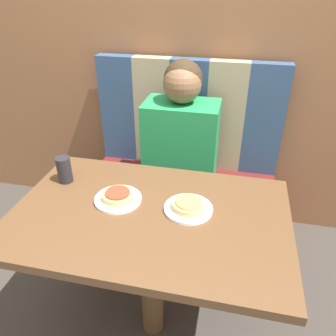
{
  "coord_description": "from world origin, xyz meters",
  "views": [
    {
      "loc": [
        0.28,
        -0.95,
        1.48
      ],
      "look_at": [
        0.0,
        0.33,
        0.71
      ],
      "focal_mm": 35.0,
      "sensor_mm": 36.0,
      "label": 1
    }
  ],
  "objects_px": {
    "person": "(181,131)",
    "pizza_left": "(118,195)",
    "plate_left": "(118,199)",
    "plate_right": "(188,209)",
    "pizza_right": "(188,205)",
    "drinking_cup": "(64,170)"
  },
  "relations": [
    {
      "from": "plate_right",
      "to": "person",
      "type": "bearing_deg",
      "value": 103.13
    },
    {
      "from": "plate_right",
      "to": "drinking_cup",
      "type": "xyz_separation_m",
      "value": [
        -0.56,
        0.09,
        0.05
      ]
    },
    {
      "from": "drinking_cup",
      "to": "pizza_right",
      "type": "bearing_deg",
      "value": -8.79
    },
    {
      "from": "pizza_left",
      "to": "drinking_cup",
      "type": "height_order",
      "value": "drinking_cup"
    },
    {
      "from": "pizza_left",
      "to": "drinking_cup",
      "type": "distance_m",
      "value": 0.29
    },
    {
      "from": "pizza_right",
      "to": "drinking_cup",
      "type": "height_order",
      "value": "drinking_cup"
    },
    {
      "from": "person",
      "to": "pizza_left",
      "type": "relative_size",
      "value": 5.62
    },
    {
      "from": "plate_right",
      "to": "pizza_left",
      "type": "relative_size",
      "value": 1.5
    },
    {
      "from": "pizza_left",
      "to": "person",
      "type": "bearing_deg",
      "value": 76.87
    },
    {
      "from": "drinking_cup",
      "to": "person",
      "type": "bearing_deg",
      "value": 51.75
    },
    {
      "from": "plate_left",
      "to": "pizza_left",
      "type": "distance_m",
      "value": 0.02
    },
    {
      "from": "pizza_left",
      "to": "pizza_right",
      "type": "height_order",
      "value": "same"
    },
    {
      "from": "person",
      "to": "pizza_left",
      "type": "xyz_separation_m",
      "value": [
        -0.14,
        -0.61,
        -0.03
      ]
    },
    {
      "from": "person",
      "to": "pizza_right",
      "type": "xyz_separation_m",
      "value": [
        0.14,
        -0.61,
        -0.03
      ]
    },
    {
      "from": "plate_left",
      "to": "plate_right",
      "type": "relative_size",
      "value": 1.0
    },
    {
      "from": "person",
      "to": "drinking_cup",
      "type": "distance_m",
      "value": 0.67
    },
    {
      "from": "plate_left",
      "to": "pizza_left",
      "type": "relative_size",
      "value": 1.5
    },
    {
      "from": "plate_left",
      "to": "pizza_right",
      "type": "xyz_separation_m",
      "value": [
        0.29,
        0.0,
        0.02
      ]
    },
    {
      "from": "pizza_left",
      "to": "pizza_right",
      "type": "relative_size",
      "value": 1.0
    },
    {
      "from": "plate_left",
      "to": "plate_right",
      "type": "bearing_deg",
      "value": 0.0
    },
    {
      "from": "plate_left",
      "to": "plate_right",
      "type": "height_order",
      "value": "same"
    },
    {
      "from": "person",
      "to": "plate_right",
      "type": "xyz_separation_m",
      "value": [
        0.14,
        -0.61,
        -0.04
      ]
    }
  ]
}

